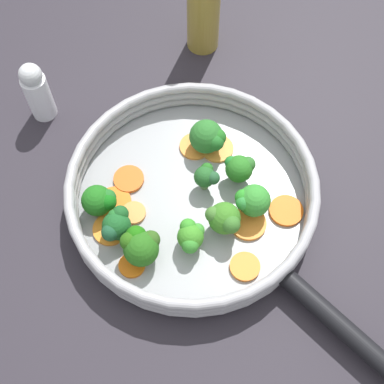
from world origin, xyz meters
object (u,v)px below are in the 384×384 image
Objects in this scene: skillet at (192,199)px; broccoli_floret_3 at (100,201)px; carrot_slice_6 at (114,203)px; broccoli_floret_4 at (140,246)px; broccoli_floret_6 at (252,201)px; broccoli_floret_1 at (239,168)px; carrot_slice_9 at (245,267)px; broccoli_floret_7 at (208,137)px; broccoli_floret_5 at (224,219)px; carrot_slice_2 at (132,265)px; salt_shaker at (37,91)px; carrot_slice_1 at (248,223)px; broccoli_floret_0 at (206,176)px; carrot_slice_7 at (217,148)px; broccoli_floret_8 at (191,236)px; carrot_slice_8 at (195,146)px; carrot_slice_3 at (286,211)px; carrot_slice_5 at (134,213)px; broccoli_floret_2 at (116,225)px; carrot_slice_0 at (129,179)px; carrot_slice_4 at (111,229)px.

broccoli_floret_3 reaches higher than skillet.
carrot_slice_6 is 0.91× the size of broccoli_floret_4.
broccoli_floret_1 is at bearing 171.10° from broccoli_floret_6.
broccoli_floret_7 reaches higher than carrot_slice_9.
broccoli_floret_4 is 0.11m from broccoli_floret_5.
salt_shaker reaches higher than carrot_slice_2.
skillet is 0.08m from carrot_slice_1.
broccoli_floret_0 is (0.03, 0.12, 0.02)m from carrot_slice_6.
carrot_slice_7 is 1.04× the size of broccoli_floret_8.
broccoli_floret_0 is at bearing 109.32° from skillet.
salt_shaker is (-0.15, -0.18, 0.04)m from carrot_slice_8.
skillet is 0.08m from broccoli_floret_1.
carrot_slice_3 is at bearing 82.18° from broccoli_floret_5.
carrot_slice_9 is at bearing -30.94° from carrot_slice_1.
carrot_slice_1 is 1.25× the size of carrot_slice_9.
broccoli_floret_0 is (-0.07, -0.03, 0.02)m from carrot_slice_1.
carrot_slice_8 is 0.85× the size of broccoli_floret_4.
skillet is at bearing -40.18° from broccoli_floret_7.
carrot_slice_5 is 0.13m from carrot_slice_8.
carrot_slice_1 is at bearing 83.18° from broccoli_floret_4.
salt_shaker reaches higher than carrot_slice_5.
broccoli_floret_3 is (0.00, -0.02, 0.02)m from carrot_slice_6.
carrot_slice_3 is (0.07, 0.10, 0.01)m from skillet.
salt_shaker is (-0.34, -0.16, 0.04)m from carrot_slice_9.
broccoli_floret_8 reaches higher than carrot_slice_9.
broccoli_floret_0 is at bearing 89.67° from carrot_slice_5.
broccoli_floret_4 is 1.00× the size of broccoli_floret_6.
broccoli_floret_3 is at bearing -175.56° from carrot_slice_2.
carrot_slice_7 is at bearing 58.91° from carrot_slice_8.
carrot_slice_3 is 1.03× the size of broccoli_floret_2.
broccoli_floret_2 is 0.18m from broccoli_floret_7.
skillet is 7.23× the size of broccoli_floret_8.
salt_shaker reaches higher than carrot_slice_8.
carrot_slice_9 reaches higher than skillet.
carrot_slice_0 is at bearing 167.73° from broccoli_floret_4.
broccoli_floret_5 is (-0.06, -0.00, 0.03)m from carrot_slice_9.
skillet is 0.12m from carrot_slice_2.
carrot_slice_1 is at bearing 70.25° from broccoli_floret_2.
broccoli_floret_8 is at bearing -83.35° from broccoli_floret_6.
broccoli_floret_5 reaches higher than carrot_slice_8.
broccoli_floret_6 is (0.11, 0.13, 0.03)m from carrot_slice_0.
broccoli_floret_5 is at bearing 55.44° from carrot_slice_5.
carrot_slice_1 is at bearing -94.36° from carrot_slice_3.
broccoli_floret_1 is at bearing 5.92° from carrot_slice_7.
carrot_slice_0 is 0.90× the size of carrot_slice_4.
carrot_slice_3 is at bearing 62.75° from carrot_slice_6.
carrot_slice_4 is 1.00× the size of broccoli_floret_3.
carrot_slice_6 is 0.16m from carrot_slice_7.
carrot_slice_7 is (-0.06, 0.18, -0.00)m from carrot_slice_4.
carrot_slice_7 is at bearing -174.08° from broccoli_floret_1.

